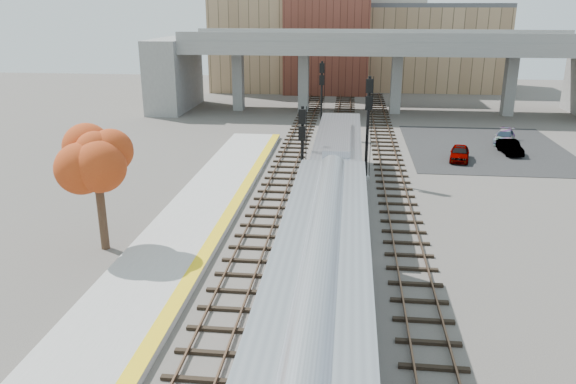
% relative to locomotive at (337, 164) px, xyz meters
% --- Properties ---
extents(ground, '(160.00, 160.00, 0.00)m').
position_rel_locomotive_xyz_m(ground, '(-1.00, -12.95, -2.28)').
color(ground, '#47423D').
rests_on(ground, ground).
extents(platform, '(4.50, 60.00, 0.35)m').
position_rel_locomotive_xyz_m(platform, '(-8.25, -12.95, -2.10)').
color(platform, '#9E9E99').
rests_on(platform, ground).
extents(yellow_strip, '(0.70, 60.00, 0.01)m').
position_rel_locomotive_xyz_m(yellow_strip, '(-6.35, -12.95, -1.92)').
color(yellow_strip, yellow).
rests_on(yellow_strip, platform).
extents(tracks, '(10.70, 95.00, 0.25)m').
position_rel_locomotive_xyz_m(tracks, '(-0.07, -0.45, -2.20)').
color(tracks, black).
rests_on(tracks, ground).
extents(overpass, '(54.00, 12.00, 9.50)m').
position_rel_locomotive_xyz_m(overpass, '(3.92, 32.05, 3.53)').
color(overpass, slate).
rests_on(overpass, ground).
extents(buildings_far, '(43.00, 21.00, 20.60)m').
position_rel_locomotive_xyz_m(buildings_far, '(0.26, 53.62, 5.60)').
color(buildings_far, tan).
rests_on(buildings_far, ground).
extents(parking_lot, '(14.00, 18.00, 0.04)m').
position_rel_locomotive_xyz_m(parking_lot, '(13.00, 15.05, -2.26)').
color(parking_lot, black).
rests_on(parking_lot, ground).
extents(locomotive, '(3.02, 19.05, 4.10)m').
position_rel_locomotive_xyz_m(locomotive, '(0.00, 0.00, 0.00)').
color(locomotive, '#A8AAB2').
rests_on(locomotive, ground).
extents(coach, '(3.03, 25.00, 5.00)m').
position_rel_locomotive_xyz_m(coach, '(-0.00, -22.61, 0.52)').
color(coach, '#A8AAB2').
rests_on(coach, ground).
extents(signal_mast_near, '(0.60, 0.64, 6.59)m').
position_rel_locomotive_xyz_m(signal_mast_near, '(-2.10, -3.01, 0.90)').
color(signal_mast_near, '#9E9E99').
rests_on(signal_mast_near, ground).
extents(signal_mast_mid, '(0.60, 0.64, 7.58)m').
position_rel_locomotive_xyz_m(signal_mast_mid, '(2.00, 4.00, 1.58)').
color(signal_mast_mid, '#9E9E99').
rests_on(signal_mast_mid, ground).
extents(signal_mast_far, '(0.60, 0.64, 7.24)m').
position_rel_locomotive_xyz_m(signal_mast_far, '(-2.10, 18.46, 1.35)').
color(signal_mast_far, '#9E9E99').
rests_on(signal_mast_far, ground).
extents(tree, '(3.60, 3.60, 6.85)m').
position_rel_locomotive_xyz_m(tree, '(-11.95, -9.90, 2.81)').
color(tree, '#382619').
rests_on(tree, ground).
extents(car_a, '(2.22, 3.94, 1.27)m').
position_rel_locomotive_xyz_m(car_a, '(9.86, 10.36, -1.60)').
color(car_a, '#99999E').
rests_on(car_a, parking_lot).
extents(car_b, '(1.60, 3.75, 1.20)m').
position_rel_locomotive_xyz_m(car_b, '(14.57, 13.04, -1.64)').
color(car_b, '#99999E').
rests_on(car_b, parking_lot).
extents(car_c, '(2.91, 4.40, 1.19)m').
position_rel_locomotive_xyz_m(car_c, '(15.11, 17.14, -1.65)').
color(car_c, '#99999E').
rests_on(car_c, parking_lot).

